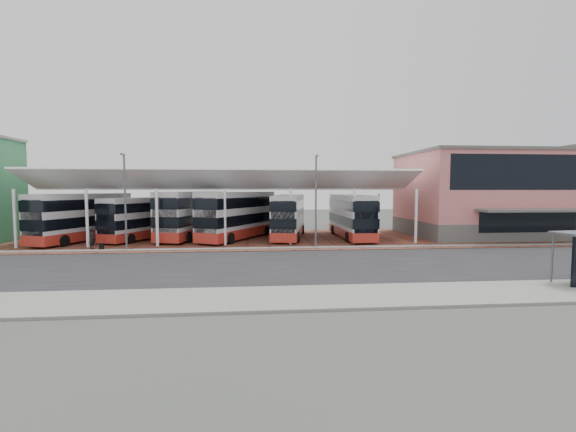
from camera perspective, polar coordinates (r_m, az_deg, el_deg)
The scene contains 19 objects.
ground at distance 27.40m, azimuth 2.11°, elevation -6.89°, with size 140.00×140.00×0.00m, color #3D403B.
road at distance 26.42m, azimuth 2.39°, elevation -7.28°, with size 120.00×14.00×0.02m, color black.
forecourt at distance 40.38m, azimuth 2.58°, elevation -3.32°, with size 72.00×16.00×0.06m, color brown.
sidewalk at distance 18.72m, azimuth 5.70°, elevation -11.84°, with size 120.00×4.00×0.14m, color slate.
north_kerb at distance 33.46m, azimuth 0.76°, elevation -4.78°, with size 120.00×0.80×0.14m, color slate.
yellow_line_near at distance 20.64m, azimuth 4.63°, elevation -10.47°, with size 120.00×0.12×0.01m, color #CA8F00.
yellow_line_far at distance 20.92m, azimuth 4.49°, elevation -10.26°, with size 120.00×0.12×0.01m, color #CA8F00.
canopy at distance 40.71m, azimuth -8.85°, elevation 4.83°, with size 37.00×11.63×7.07m.
terminal at distance 48.46m, azimuth 27.90°, elevation 2.93°, with size 18.40×14.40×9.25m.
lamp_west at distance 34.62m, azimuth -22.99°, elevation 2.33°, with size 0.16×0.90×8.07m.
lamp_east at distance 33.41m, azimuth 4.17°, elevation 2.59°, with size 0.16×0.90×8.07m.
bus_0 at distance 43.16m, azimuth -28.12°, elevation -0.18°, with size 6.41×11.55×4.68m.
bus_1 at distance 42.27m, azimuth -20.58°, elevation -0.33°, with size 6.39×10.38×4.25m.
bus_2 at distance 41.78m, azimuth -14.16°, elevation 0.17°, with size 5.60×12.09×4.86m.
bus_3 at distance 40.05m, azimuth -7.36°, elevation 0.09°, with size 7.98×11.60×4.84m.
bus_4 at distance 40.51m, azimuth 0.14°, elevation -0.08°, with size 4.58×11.18×4.49m.
bus_5 at distance 40.96m, azimuth 9.35°, elevation -0.08°, with size 2.76×10.93×4.50m.
pedestrian at distance 36.81m, azimuth -27.02°, elevation -2.97°, with size 0.67×0.44×1.85m, color black.
suitcase at distance 35.90m, azimuth -25.88°, elevation -4.13°, with size 0.34×0.24×0.58m, color black.
Camera 1 is at (-3.44, -26.68, 5.18)m, focal length 24.00 mm.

